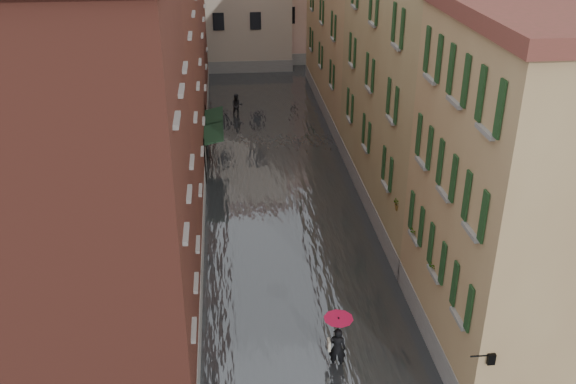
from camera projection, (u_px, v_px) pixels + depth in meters
ground at (308, 321)px, 24.25m from camera, size 120.00×120.00×0.00m
floodwater at (278, 175)px, 35.79m from camera, size 10.00×60.00×0.20m
building_left_near at (85, 201)px, 18.94m from camera, size 6.00×8.00×13.00m
building_left_mid at (130, 95)px, 28.86m from camera, size 6.00×14.00×12.50m
building_left_far at (156, 14)px, 41.89m from camera, size 6.00×16.00×14.00m
building_right_near at (535, 202)px, 20.55m from camera, size 6.00×8.00×11.50m
building_right_mid at (433, 81)px, 30.02m from camera, size 6.00×14.00×13.00m
building_right_far at (365, 28)px, 43.72m from camera, size 6.00×16.00×11.50m
awning_near at (213, 134)px, 34.94m from camera, size 1.09×3.08×2.80m
awning_far at (213, 118)px, 37.31m from camera, size 1.09×2.76×2.80m
wall_lantern at (490, 358)px, 17.96m from camera, size 0.71×0.22×0.35m
window_planters at (417, 226)px, 23.64m from camera, size 0.59×5.64×0.84m
pedestrian_main at (338, 337)px, 21.42m from camera, size 0.99×0.99×2.06m
pedestrian_far at (237, 106)px, 44.29m from camera, size 0.87×0.72×1.65m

